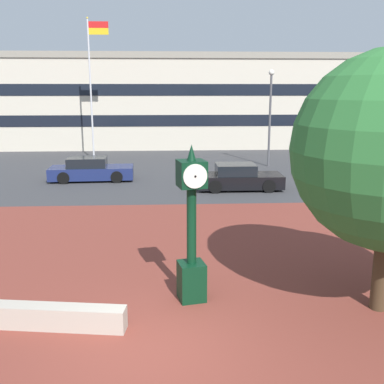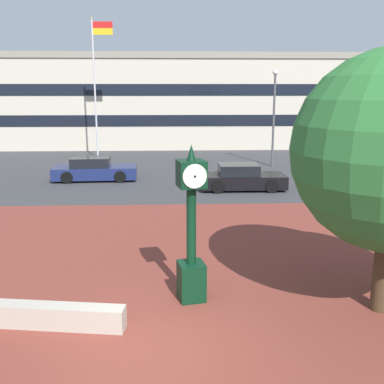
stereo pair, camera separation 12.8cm
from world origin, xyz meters
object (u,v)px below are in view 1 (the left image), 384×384
object	(u,v)px
street_clock	(192,234)
street_lamp_post	(270,107)
car_street_near	(91,170)
flagpole_primary	(92,80)
car_street_mid	(239,178)
civic_building	(167,100)

from	to	relation	value
street_clock	street_lamp_post	size ratio (longest dim) A/B	0.61
car_street_near	street_lamp_post	xyz separation A→B (m)	(10.77, 4.15, 3.20)
car_street_near	flagpole_primary	distance (m)	9.07
car_street_mid	civic_building	size ratio (longest dim) A/B	0.13
street_clock	street_lamp_post	bearing A→B (deg)	60.55
car_street_near	street_lamp_post	size ratio (longest dim) A/B	0.75
civic_building	street_lamp_post	world-z (taller)	civic_building
car_street_mid	street_lamp_post	world-z (taller)	street_lamp_post
street_clock	car_street_near	bearing A→B (deg)	96.05
car_street_mid	flagpole_primary	bearing A→B (deg)	-139.80
flagpole_primary	street_clock	bearing A→B (deg)	-75.76
car_street_near	street_lamp_post	bearing A→B (deg)	108.29
car_street_mid	civic_building	world-z (taller)	civic_building
car_street_near	civic_building	world-z (taller)	civic_building
car_street_mid	flagpole_primary	world-z (taller)	flagpole_primary
flagpole_primary	civic_building	size ratio (longest dim) A/B	0.30
flagpole_primary	street_lamp_post	xyz separation A→B (m)	(11.68, -3.42, -1.72)
civic_building	street_lamp_post	xyz separation A→B (m)	(6.52, -13.44, -0.12)
street_clock	civic_building	bearing A→B (deg)	79.08
car_street_mid	flagpole_primary	distance (m)	14.30
street_clock	car_street_near	xyz separation A→B (m)	(-4.76, 14.76, -1.06)
car_street_mid	street_clock	bearing A→B (deg)	-13.91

